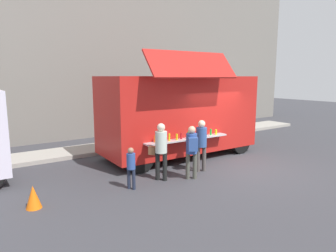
% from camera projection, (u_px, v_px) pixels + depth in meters
% --- Properties ---
extents(ground_plane, '(60.00, 60.00, 0.00)m').
position_uv_depth(ground_plane, '(241.00, 168.00, 10.07)').
color(ground_plane, '#38383D').
extents(curb_strip, '(28.00, 1.60, 0.15)m').
position_uv_depth(curb_strip, '(56.00, 154.00, 11.56)').
color(curb_strip, '#9E998E').
rests_on(curb_strip, ground).
extents(building_behind, '(32.00, 2.40, 8.90)m').
position_uv_depth(building_behind, '(51.00, 48.00, 14.58)').
color(building_behind, slate).
rests_on(building_behind, ground).
extents(food_truck_main, '(5.97, 3.16, 3.87)m').
position_uv_depth(food_truck_main, '(180.00, 113.00, 11.40)').
color(food_truck_main, red).
rests_on(food_truck_main, ground).
extents(traffic_cone_orange, '(0.36, 0.36, 0.55)m').
position_uv_depth(traffic_cone_orange, '(33.00, 197.00, 6.96)').
color(traffic_cone_orange, orange).
rests_on(traffic_cone_orange, ground).
extents(trash_bin, '(0.60, 0.60, 1.02)m').
position_uv_depth(trash_bin, '(219.00, 125.00, 15.88)').
color(trash_bin, '#305E36').
rests_on(trash_bin, ground).
extents(customer_front_ordering, '(0.55, 0.34, 1.68)m').
position_uv_depth(customer_front_ordering, '(201.00, 141.00, 9.57)').
color(customer_front_ordering, '#4D4644').
rests_on(customer_front_ordering, ground).
extents(customer_mid_with_backpack, '(0.45, 0.52, 1.61)m').
position_uv_depth(customer_mid_with_backpack, '(192.00, 147.00, 8.82)').
color(customer_mid_with_backpack, '#4A4B41').
rests_on(customer_mid_with_backpack, ground).
extents(customer_rear_waiting, '(0.47, 0.51, 1.71)m').
position_uv_depth(customer_rear_waiting, '(161.00, 147.00, 8.74)').
color(customer_rear_waiting, black).
rests_on(customer_rear_waiting, ground).
extents(child_near_queue, '(0.24, 0.24, 1.17)m').
position_uv_depth(child_near_queue, '(131.00, 164.00, 8.08)').
color(child_near_queue, '#1F2539').
rests_on(child_near_queue, ground).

